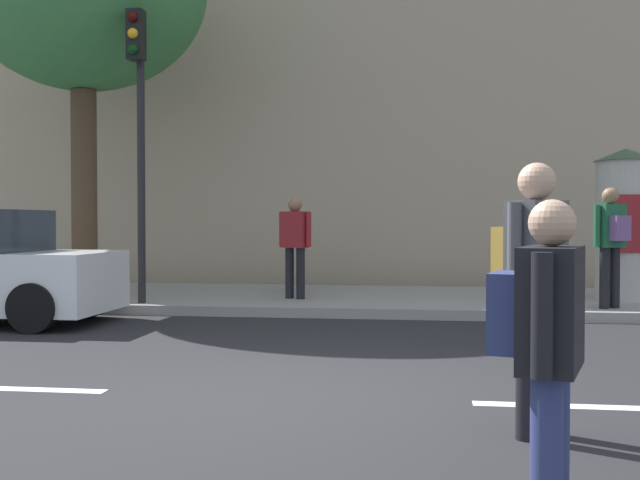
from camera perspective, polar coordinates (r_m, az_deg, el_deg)
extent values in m
plane|color=#232326|center=(6.37, -2.75, -11.48)|extent=(80.00, 80.00, 0.00)
cube|color=gray|center=(13.22, 2.79, -4.39)|extent=(36.00, 4.00, 0.15)
cube|color=silver|center=(7.20, -22.20, -10.05)|extent=(1.80, 0.16, 0.01)
cube|color=silver|center=(6.40, 19.36, -11.47)|extent=(1.80, 0.16, 0.01)
cube|color=tan|center=(18.47, 4.18, 12.31)|extent=(36.00, 5.00, 9.79)
cylinder|color=black|center=(12.26, -12.98, 4.09)|extent=(0.12, 0.12, 3.69)
cube|color=black|center=(12.39, -13.34, 14.42)|extent=(0.24, 0.24, 0.75)
sphere|color=#390605|center=(12.33, -13.57, 15.61)|extent=(0.16, 0.16, 0.16)
sphere|color=#F2A519|center=(12.27, -13.57, 14.52)|extent=(0.16, 0.16, 0.16)
sphere|color=#07330F|center=(12.22, -13.56, 13.43)|extent=(0.16, 0.16, 0.16)
cylinder|color=#B2ADA3|center=(13.34, 21.46, 0.66)|extent=(0.90, 0.90, 2.22)
cone|color=#334C33|center=(13.38, 21.51, 5.84)|extent=(0.99, 0.99, 0.20)
cube|color=maroon|center=(12.89, 21.96, 1.12)|extent=(0.54, 0.02, 0.90)
cylinder|color=#4C3826|center=(13.94, -16.90, 3.36)|extent=(0.43, 0.43, 3.50)
cylinder|color=black|center=(5.44, 16.10, -8.88)|extent=(0.14, 0.14, 0.91)
cylinder|color=black|center=(5.28, 14.92, -9.18)|extent=(0.14, 0.14, 0.91)
cube|color=#4C4C51|center=(5.28, 15.58, -0.69)|extent=(0.44, 0.45, 0.65)
cylinder|color=#4C4C51|center=(5.48, 16.97, -0.62)|extent=(0.09, 0.09, 0.61)
cylinder|color=#4C4C51|center=(5.08, 14.07, -0.76)|extent=(0.09, 0.09, 0.61)
sphere|color=tan|center=(5.28, 15.61, 4.16)|extent=(0.25, 0.25, 0.25)
cube|color=#B78C33|center=(5.38, 13.98, -0.98)|extent=(0.31, 0.32, 0.36)
cylinder|color=navy|center=(3.83, 16.77, -14.40)|extent=(0.14, 0.14, 0.77)
cylinder|color=navy|center=(3.60, 16.27, -15.47)|extent=(0.14, 0.14, 0.77)
cube|color=black|center=(3.59, 16.61, -4.81)|extent=(0.37, 0.55, 0.54)
cylinder|color=black|center=(3.88, 17.15, -4.34)|extent=(0.09, 0.09, 0.52)
cylinder|color=black|center=(3.30, 15.97, -5.35)|extent=(0.09, 0.09, 0.52)
sphere|color=tan|center=(3.57, 16.65, 1.21)|extent=(0.21, 0.21, 0.21)
cube|color=navy|center=(3.62, 13.76, -5.17)|extent=(0.23, 0.31, 0.36)
cylinder|color=#724C84|center=(13.83, -1.42, -2.23)|extent=(0.14, 0.14, 0.77)
cylinder|color=#724C84|center=(13.98, -2.25, -2.19)|extent=(0.14, 0.14, 0.77)
cube|color=silver|center=(13.88, -1.84, 0.49)|extent=(0.55, 0.43, 0.54)
cylinder|color=silver|center=(13.71, -0.85, 0.48)|extent=(0.09, 0.09, 0.52)
cylinder|color=silver|center=(14.05, -2.81, 0.50)|extent=(0.09, 0.09, 0.52)
sphere|color=brown|center=(13.88, -1.84, 2.04)|extent=(0.21, 0.21, 0.21)
cube|color=#B78C33|center=(13.73, -2.28, 0.37)|extent=(0.32, 0.27, 0.36)
cylinder|color=black|center=(11.90, 20.14, -2.64)|extent=(0.14, 0.14, 0.88)
cylinder|color=black|center=(12.05, 20.81, -2.60)|extent=(0.14, 0.14, 0.88)
cube|color=#1E5938|center=(11.94, 20.51, 0.98)|extent=(0.47, 0.42, 0.62)
cylinder|color=#1E5938|center=(11.77, 19.67, 0.98)|extent=(0.09, 0.09, 0.59)
cylinder|color=#1E5938|center=(12.12, 21.32, 0.98)|extent=(0.09, 0.09, 0.59)
sphere|color=#8C664C|center=(11.95, 20.53, 3.05)|extent=(0.24, 0.24, 0.24)
cube|color=#724C84|center=(11.82, 21.13, 0.82)|extent=(0.32, 0.29, 0.36)
cylinder|color=black|center=(12.68, -2.24, -2.43)|extent=(0.14, 0.14, 0.83)
cylinder|color=black|center=(12.56, -1.43, -2.46)|extent=(0.14, 0.14, 0.83)
cube|color=maroon|center=(12.59, -1.84, 0.77)|extent=(0.50, 0.40, 0.59)
cylinder|color=maroon|center=(12.74, -2.81, 0.77)|extent=(0.09, 0.09, 0.56)
cylinder|color=maroon|center=(12.44, -0.85, 0.76)|extent=(0.09, 0.09, 0.56)
sphere|color=#8C664C|center=(12.59, -1.85, 2.61)|extent=(0.22, 0.22, 0.22)
cube|color=#4C4C51|center=(12.74, -1.38, 0.64)|extent=(0.32, 0.26, 0.36)
cylinder|color=black|center=(10.46, -20.29, -4.69)|extent=(0.64, 0.22, 0.64)
cylinder|color=black|center=(11.89, -16.59, -3.93)|extent=(0.64, 0.22, 0.64)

